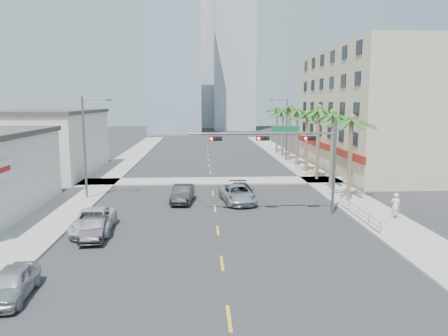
{
  "coord_description": "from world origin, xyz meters",
  "views": [
    {
      "loc": [
        -1.04,
        -24.26,
        8.55
      ],
      "look_at": [
        0.67,
        8.83,
        3.5
      ],
      "focal_mm": 35.0,
      "sensor_mm": 36.0,
      "label": 1
    }
  ],
  "objects_px": {
    "car_lane_left": "(183,194)",
    "car_parked_far": "(93,221)",
    "car_parked_mid": "(95,228)",
    "car_lane_right": "(242,192)",
    "traffic_signal_mast": "(293,149)",
    "car_lane_center": "(238,194)",
    "pedestrian": "(395,206)",
    "car_parked_near": "(12,283)"
  },
  "relations": [
    {
      "from": "car_lane_center",
      "to": "pedestrian",
      "type": "distance_m",
      "value": 12.59
    },
    {
      "from": "car_parked_near",
      "to": "car_lane_center",
      "type": "height_order",
      "value": "car_lane_center"
    },
    {
      "from": "car_parked_near",
      "to": "car_lane_left",
      "type": "bearing_deg",
      "value": 66.57
    },
    {
      "from": "car_parked_mid",
      "to": "car_parked_far",
      "type": "relative_size",
      "value": 0.76
    },
    {
      "from": "car_lane_left",
      "to": "pedestrian",
      "type": "distance_m",
      "value": 16.98
    },
    {
      "from": "car_lane_right",
      "to": "car_parked_far",
      "type": "bearing_deg",
      "value": -144.66
    },
    {
      "from": "car_parked_mid",
      "to": "car_lane_left",
      "type": "distance_m",
      "value": 11.03
    },
    {
      "from": "car_lane_center",
      "to": "traffic_signal_mast",
      "type": "bearing_deg",
      "value": -54.41
    },
    {
      "from": "car_lane_center",
      "to": "car_parked_mid",
      "type": "bearing_deg",
      "value": -143.48
    },
    {
      "from": "car_parked_mid",
      "to": "car_parked_far",
      "type": "height_order",
      "value": "car_parked_far"
    },
    {
      "from": "traffic_signal_mast",
      "to": "car_lane_right",
      "type": "height_order",
      "value": "traffic_signal_mast"
    },
    {
      "from": "car_lane_center",
      "to": "car_lane_right",
      "type": "bearing_deg",
      "value": 61.72
    },
    {
      "from": "car_lane_left",
      "to": "traffic_signal_mast",
      "type": "bearing_deg",
      "value": -22.58
    },
    {
      "from": "pedestrian",
      "to": "car_lane_right",
      "type": "bearing_deg",
      "value": -30.61
    },
    {
      "from": "car_lane_left",
      "to": "car_lane_center",
      "type": "bearing_deg",
      "value": 0.48
    },
    {
      "from": "car_lane_left",
      "to": "car_lane_right",
      "type": "relative_size",
      "value": 0.96
    },
    {
      "from": "car_parked_mid",
      "to": "car_lane_right",
      "type": "height_order",
      "value": "car_lane_right"
    },
    {
      "from": "car_parked_mid",
      "to": "traffic_signal_mast",
      "type": "bearing_deg",
      "value": 16.51
    },
    {
      "from": "car_parked_mid",
      "to": "car_lane_right",
      "type": "bearing_deg",
      "value": 41.1
    },
    {
      "from": "car_parked_mid",
      "to": "pedestrian",
      "type": "distance_m",
      "value": 20.99
    },
    {
      "from": "traffic_signal_mast",
      "to": "car_lane_left",
      "type": "height_order",
      "value": "traffic_signal_mast"
    },
    {
      "from": "car_parked_far",
      "to": "car_lane_right",
      "type": "relative_size",
      "value": 1.13
    },
    {
      "from": "car_parked_mid",
      "to": "pedestrian",
      "type": "xyz_separation_m",
      "value": [
        20.74,
        3.19,
        0.42
      ]
    },
    {
      "from": "car_parked_far",
      "to": "car_lane_left",
      "type": "distance_m",
      "value": 9.96
    },
    {
      "from": "car_parked_far",
      "to": "car_lane_center",
      "type": "height_order",
      "value": "car_lane_center"
    },
    {
      "from": "traffic_signal_mast",
      "to": "pedestrian",
      "type": "height_order",
      "value": "traffic_signal_mast"
    },
    {
      "from": "car_lane_right",
      "to": "pedestrian",
      "type": "xyz_separation_m",
      "value": [
        10.47,
        -7.44,
        0.4
      ]
    },
    {
      "from": "car_lane_center",
      "to": "car_lane_right",
      "type": "xyz_separation_m",
      "value": [
        0.47,
        1.24,
        -0.07
      ]
    },
    {
      "from": "traffic_signal_mast",
      "to": "car_lane_right",
      "type": "relative_size",
      "value": 2.34
    },
    {
      "from": "traffic_signal_mast",
      "to": "car_parked_near",
      "type": "bearing_deg",
      "value": -138.03
    },
    {
      "from": "car_lane_left",
      "to": "car_parked_far",
      "type": "bearing_deg",
      "value": -118.57
    },
    {
      "from": "traffic_signal_mast",
      "to": "car_lane_center",
      "type": "bearing_deg",
      "value": 132.87
    },
    {
      "from": "car_parked_near",
      "to": "car_parked_far",
      "type": "bearing_deg",
      "value": 80.07
    },
    {
      "from": "traffic_signal_mast",
      "to": "car_parked_mid",
      "type": "distance_m",
      "value": 15.24
    },
    {
      "from": "car_parked_far",
      "to": "car_lane_center",
      "type": "bearing_deg",
      "value": 33.98
    },
    {
      "from": "car_parked_far",
      "to": "car_lane_left",
      "type": "relative_size",
      "value": 1.18
    },
    {
      "from": "car_parked_mid",
      "to": "pedestrian",
      "type": "height_order",
      "value": "pedestrian"
    },
    {
      "from": "traffic_signal_mast",
      "to": "car_lane_center",
      "type": "distance_m",
      "value": 7.04
    },
    {
      "from": "car_lane_center",
      "to": "car_lane_right",
      "type": "relative_size",
      "value": 1.14
    },
    {
      "from": "traffic_signal_mast",
      "to": "car_lane_left",
      "type": "relative_size",
      "value": 2.45
    },
    {
      "from": "car_parked_far",
      "to": "pedestrian",
      "type": "bearing_deg",
      "value": 0.87
    },
    {
      "from": "car_lane_center",
      "to": "pedestrian",
      "type": "relative_size",
      "value": 2.88
    }
  ]
}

